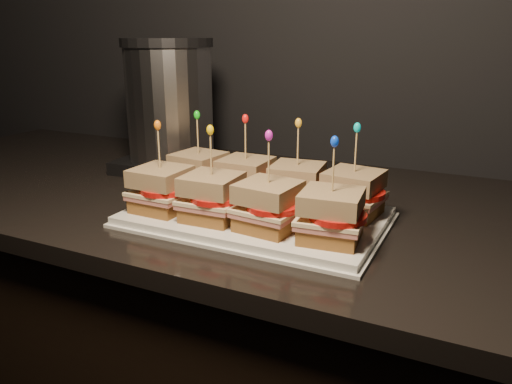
% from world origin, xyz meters
% --- Properties ---
extents(granite_slab, '(2.52, 0.73, 0.03)m').
position_xyz_m(granite_slab, '(0.44, 1.64, 0.90)').
color(granite_slab, black).
rests_on(granite_slab, cabinet).
extents(platter, '(0.43, 0.27, 0.02)m').
position_xyz_m(platter, '(0.25, 1.52, 0.92)').
color(platter, white).
rests_on(platter, granite_slab).
extents(platter_rim, '(0.45, 0.28, 0.01)m').
position_xyz_m(platter_rim, '(0.25, 1.52, 0.92)').
color(platter_rim, white).
rests_on(platter_rim, granite_slab).
extents(sandwich_0_bread_bot, '(0.10, 0.10, 0.02)m').
position_xyz_m(sandwich_0_bread_bot, '(0.10, 1.58, 0.95)').
color(sandwich_0_bread_bot, brown).
rests_on(sandwich_0_bread_bot, platter).
extents(sandwich_0_ham, '(0.11, 0.10, 0.01)m').
position_xyz_m(sandwich_0_ham, '(0.10, 1.58, 0.96)').
color(sandwich_0_ham, '#BB6C64').
rests_on(sandwich_0_ham, sandwich_0_bread_bot).
extents(sandwich_0_cheese, '(0.11, 0.10, 0.01)m').
position_xyz_m(sandwich_0_cheese, '(0.10, 1.58, 0.97)').
color(sandwich_0_cheese, beige).
rests_on(sandwich_0_cheese, sandwich_0_ham).
extents(sandwich_0_tomato, '(0.09, 0.09, 0.01)m').
position_xyz_m(sandwich_0_tomato, '(0.11, 1.57, 0.98)').
color(sandwich_0_tomato, red).
rests_on(sandwich_0_tomato, sandwich_0_cheese).
extents(sandwich_0_bread_top, '(0.10, 0.10, 0.03)m').
position_xyz_m(sandwich_0_bread_top, '(0.10, 1.58, 1.00)').
color(sandwich_0_bread_top, '#552E11').
rests_on(sandwich_0_bread_top, sandwich_0_tomato).
extents(sandwich_0_pick, '(0.00, 0.00, 0.09)m').
position_xyz_m(sandwich_0_pick, '(0.10, 1.58, 1.04)').
color(sandwich_0_pick, tan).
rests_on(sandwich_0_pick, sandwich_0_bread_top).
extents(sandwich_0_frill, '(0.01, 0.01, 0.02)m').
position_xyz_m(sandwich_0_frill, '(0.10, 1.58, 1.09)').
color(sandwich_0_frill, '#17B518').
rests_on(sandwich_0_frill, sandwich_0_pick).
extents(sandwich_1_bread_bot, '(0.09, 0.09, 0.02)m').
position_xyz_m(sandwich_1_bread_bot, '(0.20, 1.58, 0.95)').
color(sandwich_1_bread_bot, brown).
rests_on(sandwich_1_bread_bot, platter).
extents(sandwich_1_ham, '(0.10, 0.09, 0.01)m').
position_xyz_m(sandwich_1_ham, '(0.20, 1.58, 0.96)').
color(sandwich_1_ham, '#BB6C64').
rests_on(sandwich_1_ham, sandwich_1_bread_bot).
extents(sandwich_1_cheese, '(0.10, 0.09, 0.01)m').
position_xyz_m(sandwich_1_cheese, '(0.20, 1.58, 0.97)').
color(sandwich_1_cheese, beige).
rests_on(sandwich_1_cheese, sandwich_1_ham).
extents(sandwich_1_tomato, '(0.09, 0.09, 0.01)m').
position_xyz_m(sandwich_1_tomato, '(0.21, 1.57, 0.98)').
color(sandwich_1_tomato, red).
rests_on(sandwich_1_tomato, sandwich_1_cheese).
extents(sandwich_1_bread_top, '(0.09, 0.09, 0.03)m').
position_xyz_m(sandwich_1_bread_top, '(0.20, 1.58, 1.00)').
color(sandwich_1_bread_top, '#552E11').
rests_on(sandwich_1_bread_top, sandwich_1_tomato).
extents(sandwich_1_pick, '(0.00, 0.00, 0.09)m').
position_xyz_m(sandwich_1_pick, '(0.20, 1.58, 1.04)').
color(sandwich_1_pick, tan).
rests_on(sandwich_1_pick, sandwich_1_bread_top).
extents(sandwich_1_frill, '(0.01, 0.01, 0.02)m').
position_xyz_m(sandwich_1_frill, '(0.20, 1.58, 1.09)').
color(sandwich_1_frill, red).
rests_on(sandwich_1_frill, sandwich_1_pick).
extents(sandwich_2_bread_bot, '(0.10, 0.10, 0.02)m').
position_xyz_m(sandwich_2_bread_bot, '(0.31, 1.58, 0.95)').
color(sandwich_2_bread_bot, brown).
rests_on(sandwich_2_bread_bot, platter).
extents(sandwich_2_ham, '(0.10, 0.10, 0.01)m').
position_xyz_m(sandwich_2_ham, '(0.31, 1.58, 0.96)').
color(sandwich_2_ham, '#BB6C64').
rests_on(sandwich_2_ham, sandwich_2_bread_bot).
extents(sandwich_2_cheese, '(0.11, 0.10, 0.01)m').
position_xyz_m(sandwich_2_cheese, '(0.31, 1.58, 0.97)').
color(sandwich_2_cheese, beige).
rests_on(sandwich_2_cheese, sandwich_2_ham).
extents(sandwich_2_tomato, '(0.09, 0.09, 0.01)m').
position_xyz_m(sandwich_2_tomato, '(0.32, 1.57, 0.98)').
color(sandwich_2_tomato, red).
rests_on(sandwich_2_tomato, sandwich_2_cheese).
extents(sandwich_2_bread_top, '(0.10, 0.10, 0.03)m').
position_xyz_m(sandwich_2_bread_top, '(0.31, 1.58, 1.00)').
color(sandwich_2_bread_top, '#552E11').
rests_on(sandwich_2_bread_top, sandwich_2_tomato).
extents(sandwich_2_pick, '(0.00, 0.00, 0.09)m').
position_xyz_m(sandwich_2_pick, '(0.31, 1.58, 1.04)').
color(sandwich_2_pick, tan).
rests_on(sandwich_2_pick, sandwich_2_bread_top).
extents(sandwich_2_frill, '(0.01, 0.01, 0.02)m').
position_xyz_m(sandwich_2_frill, '(0.31, 1.58, 1.09)').
color(sandwich_2_frill, gold).
rests_on(sandwich_2_frill, sandwich_2_pick).
extents(sandwich_3_bread_bot, '(0.10, 0.10, 0.02)m').
position_xyz_m(sandwich_3_bread_bot, '(0.41, 1.58, 0.95)').
color(sandwich_3_bread_bot, brown).
rests_on(sandwich_3_bread_bot, platter).
extents(sandwich_3_ham, '(0.11, 0.10, 0.01)m').
position_xyz_m(sandwich_3_ham, '(0.41, 1.58, 0.96)').
color(sandwich_3_ham, '#BB6C64').
rests_on(sandwich_3_ham, sandwich_3_bread_bot).
extents(sandwich_3_cheese, '(0.11, 0.10, 0.01)m').
position_xyz_m(sandwich_3_cheese, '(0.41, 1.58, 0.97)').
color(sandwich_3_cheese, beige).
rests_on(sandwich_3_cheese, sandwich_3_ham).
extents(sandwich_3_tomato, '(0.09, 0.09, 0.01)m').
position_xyz_m(sandwich_3_tomato, '(0.42, 1.57, 0.98)').
color(sandwich_3_tomato, red).
rests_on(sandwich_3_tomato, sandwich_3_cheese).
extents(sandwich_3_bread_top, '(0.10, 0.10, 0.03)m').
position_xyz_m(sandwich_3_bread_top, '(0.41, 1.58, 1.00)').
color(sandwich_3_bread_top, '#552E11').
rests_on(sandwich_3_bread_top, sandwich_3_tomato).
extents(sandwich_3_pick, '(0.00, 0.00, 0.09)m').
position_xyz_m(sandwich_3_pick, '(0.41, 1.58, 1.04)').
color(sandwich_3_pick, tan).
rests_on(sandwich_3_pick, sandwich_3_bread_top).
extents(sandwich_3_frill, '(0.01, 0.01, 0.02)m').
position_xyz_m(sandwich_3_frill, '(0.41, 1.58, 1.09)').
color(sandwich_3_frill, '#04BFBD').
rests_on(sandwich_3_frill, sandwich_3_pick).
extents(sandwich_4_bread_bot, '(0.09, 0.09, 0.02)m').
position_xyz_m(sandwich_4_bread_bot, '(0.10, 1.45, 0.95)').
color(sandwich_4_bread_bot, brown).
rests_on(sandwich_4_bread_bot, platter).
extents(sandwich_4_ham, '(0.10, 0.09, 0.01)m').
position_xyz_m(sandwich_4_ham, '(0.10, 1.45, 0.96)').
color(sandwich_4_ham, '#BB6C64').
rests_on(sandwich_4_ham, sandwich_4_bread_bot).
extents(sandwich_4_cheese, '(0.10, 0.10, 0.01)m').
position_xyz_m(sandwich_4_cheese, '(0.10, 1.45, 0.97)').
color(sandwich_4_cheese, beige).
rests_on(sandwich_4_cheese, sandwich_4_ham).
extents(sandwich_4_tomato, '(0.09, 0.09, 0.01)m').
position_xyz_m(sandwich_4_tomato, '(0.11, 1.45, 0.98)').
color(sandwich_4_tomato, red).
rests_on(sandwich_4_tomato, sandwich_4_cheese).
extents(sandwich_4_bread_top, '(0.09, 0.09, 0.03)m').
position_xyz_m(sandwich_4_bread_top, '(0.10, 1.45, 1.00)').
color(sandwich_4_bread_top, '#552E11').
rests_on(sandwich_4_bread_top, sandwich_4_tomato).
extents(sandwich_4_pick, '(0.00, 0.00, 0.09)m').
position_xyz_m(sandwich_4_pick, '(0.10, 1.45, 1.04)').
color(sandwich_4_pick, tan).
rests_on(sandwich_4_pick, sandwich_4_bread_top).
extents(sandwich_4_frill, '(0.01, 0.01, 0.02)m').
position_xyz_m(sandwich_4_frill, '(0.10, 1.45, 1.09)').
color(sandwich_4_frill, orange).
rests_on(sandwich_4_frill, sandwich_4_pick).
extents(sandwich_5_bread_bot, '(0.09, 0.09, 0.02)m').
position_xyz_m(sandwich_5_bread_bot, '(0.20, 1.45, 0.95)').
color(sandwich_5_bread_bot, brown).
rests_on(sandwich_5_bread_bot, platter).
extents(sandwich_5_ham, '(0.10, 0.10, 0.01)m').
position_xyz_m(sandwich_5_ham, '(0.20, 1.45, 0.96)').
color(sandwich_5_ham, '#BB6C64').
rests_on(sandwich_5_ham, sandwich_5_bread_bot).
extents(sandwich_5_cheese, '(0.10, 0.10, 0.01)m').
position_xyz_m(sandwich_5_cheese, '(0.20, 1.45, 0.97)').
color(sandwich_5_cheese, beige).
rests_on(sandwich_5_cheese, sandwich_5_ham).
extents(sandwich_5_tomato, '(0.09, 0.09, 0.01)m').
position_xyz_m(sandwich_5_tomato, '(0.21, 1.45, 0.98)').
color(sandwich_5_tomato, red).
rests_on(sandwich_5_tomato, sandwich_5_cheese).
extents(sandwich_5_bread_top, '(0.09, 0.09, 0.03)m').
position_xyz_m(sandwich_5_bread_top, '(0.20, 1.45, 1.00)').
color(sandwich_5_bread_top, '#552E11').
rests_on(sandwich_5_bread_top, sandwich_5_tomato).
extents(sandwich_5_pick, '(0.00, 0.00, 0.09)m').
position_xyz_m(sandwich_5_pick, '(0.20, 1.45, 1.04)').
color(sandwich_5_pick, tan).
rests_on(sandwich_5_pick, sandwich_5_bread_top).
extents(sandwich_5_frill, '(0.01, 0.01, 0.02)m').
position_xyz_m(sandwich_5_frill, '(0.20, 1.45, 1.09)').
color(sandwich_5_frill, '#EAB508').
rests_on(sandwich_5_frill, sandwich_5_pick).
extents(sandwich_6_bread_bot, '(0.10, 0.10, 0.02)m').
position_xyz_m(sandwich_6_bread_bot, '(0.31, 1.45, 0.95)').
color(sandwich_6_bread_bot, brown).
rests_on(sandwich_6_bread_bot, platter).
extents(sandwich_6_ham, '(0.10, 0.10, 0.01)m').
position_xyz_m(sandwich_6_ham, '(0.31, 1.45, 0.96)').
color(sandwich_6_ham, '#BB6C64').
rests_on(sandwich_6_ham, sandwich_6_bread_bot).
extents(sandwich_6_cheese, '(0.11, 0.10, 0.01)m').
position_xyz_m(sandwich_6_cheese, '(0.31, 1.45, 0.97)').
color(sandwich_6_cheese, beige).
rests_on(sandwich_6_cheese, sandwich_6_ham).
extents(sandwich_6_tomato, '(0.09, 0.09, 0.01)m').
position_xyz_m(sandwich_6_tomato, '(0.32, 1.45, 0.98)').
color(sandwich_6_tomato, red).
rests_on(sandwich_6_tomato, sandwich_6_cheese).
extents(sandwich_6_bread_top, '(0.10, 0.10, 0.03)m').
position_xyz_m(sandwich_6_bread_top, '(0.31, 1.45, 1.00)').
color(sandwich_6_bread_top, '#552E11').
rests_on(sandwich_6_bread_top, sandwich_6_tomato).
extents(sandwich_6_pick, '(0.00, 0.00, 0.09)m').
position_xyz_m(sandwich_6_pick, '(0.31, 1.45, 1.04)').
color(sandwich_6_pick, tan).
rests_on(sandwich_6_pick, sandwich_6_bread_top).
extents(sandwich_6_frill, '(0.01, 0.01, 0.02)m').
position_xyz_m(sandwich_6_frill, '(0.31, 1.45, 1.09)').
color(sandwich_6_frill, '#CF1CB0').
rests_on(sandwich_6_frill, sandwich_6_pick).
extents(sandwich_7_bread_bot, '(0.09, 0.09, 0.02)m').
position_xyz_m(sandwich_7_bread_bot, '(0.41, 1.45, 0.95)').
color(sandwich_7_bread_bot, brown).
rests_on(sandwich_7_bread_bot, platter).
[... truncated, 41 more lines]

